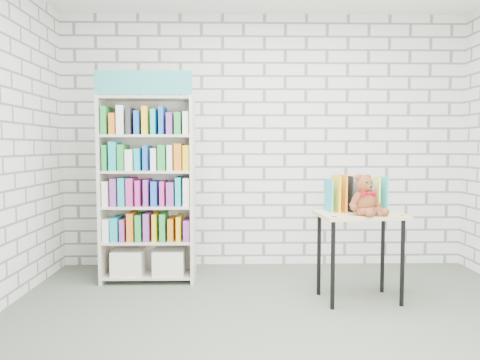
{
  "coord_description": "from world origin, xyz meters",
  "views": [
    {
      "loc": [
        -0.38,
        -3.26,
        1.33
      ],
      "look_at": [
        -0.29,
        0.95,
        1.04
      ],
      "focal_mm": 35.0,
      "sensor_mm": 36.0,
      "label": 1
    }
  ],
  "objects": [
    {
      "name": "table_books",
      "position": [
        0.73,
        0.83,
        0.92
      ],
      "size": [
        0.52,
        0.27,
        0.3
      ],
      "color": "#28A8B0",
      "rests_on": "display_table"
    },
    {
      "name": "display_table",
      "position": [
        0.74,
        0.72,
        0.66
      ],
      "size": [
        0.76,
        0.57,
        0.77
      ],
      "color": "tan",
      "rests_on": "ground"
    },
    {
      "name": "ground",
      "position": [
        0.0,
        0.0,
        0.0
      ],
      "size": [
        4.5,
        4.5,
        0.0
      ],
      "primitive_type": "plane",
      "color": "#4B5447",
      "rests_on": "ground"
    },
    {
      "name": "teddy_bear",
      "position": [
        0.75,
        0.61,
        0.9
      ],
      "size": [
        0.32,
        0.31,
        0.34
      ],
      "color": "brown",
      "rests_on": "display_table"
    },
    {
      "name": "bookshelf",
      "position": [
        -1.19,
        1.36,
        0.93
      ],
      "size": [
        0.91,
        0.35,
        2.05
      ],
      "color": "beige",
      "rests_on": "ground"
    },
    {
      "name": "room_shell",
      "position": [
        0.0,
        0.0,
        1.78
      ],
      "size": [
        4.52,
        4.02,
        2.81
      ],
      "color": "silver",
      "rests_on": "ground"
    }
  ]
}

